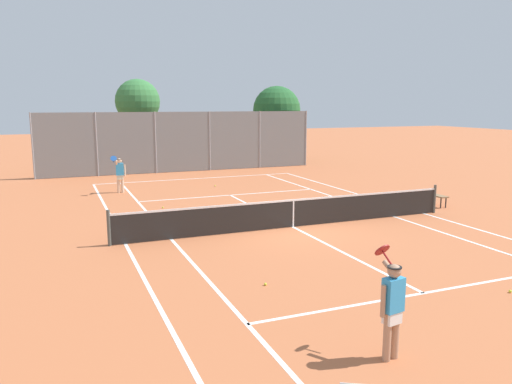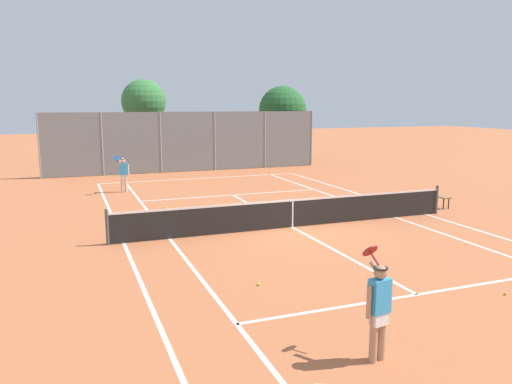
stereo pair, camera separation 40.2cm
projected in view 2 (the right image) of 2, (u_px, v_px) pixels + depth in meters
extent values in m
plane|color=#BC663D|center=(292.00, 227.00, 16.70)|extent=(120.00, 120.00, 0.00)
cube|color=white|center=(202.00, 178.00, 27.65)|extent=(11.00, 0.10, 0.01)
cube|color=white|center=(124.00, 243.00, 14.77)|extent=(0.10, 23.80, 0.01)
cube|color=white|center=(426.00, 214.00, 18.62)|extent=(0.10, 23.80, 0.01)
cube|color=white|center=(170.00, 239.00, 15.25)|extent=(0.10, 23.80, 0.01)
cube|color=white|center=(395.00, 217.00, 18.14)|extent=(0.10, 23.80, 0.01)
cube|color=white|center=(417.00, 295.00, 10.81)|extent=(8.26, 0.10, 0.01)
cube|color=white|center=(233.00, 195.00, 22.59)|extent=(8.26, 0.10, 0.01)
cube|color=white|center=(292.00, 227.00, 16.70)|extent=(0.10, 12.80, 0.01)
cylinder|color=#474C47|center=(107.00, 227.00, 14.52)|extent=(0.10, 0.10, 1.07)
cylinder|color=#474C47|center=(437.00, 200.00, 18.69)|extent=(0.10, 0.10, 1.07)
cube|color=black|center=(293.00, 214.00, 16.62)|extent=(11.90, 0.02, 0.89)
cube|color=white|center=(293.00, 200.00, 16.54)|extent=(11.90, 0.03, 0.06)
cube|color=white|center=(293.00, 214.00, 16.62)|extent=(0.05, 0.03, 0.89)
cylinder|color=tan|center=(373.00, 338.00, 7.93)|extent=(0.13, 0.13, 0.82)
cylinder|color=tan|center=(382.00, 335.00, 8.02)|extent=(0.13, 0.13, 0.82)
cube|color=white|center=(378.00, 317.00, 7.91)|extent=(0.31, 0.23, 0.24)
cube|color=#3399D8|center=(379.00, 296.00, 7.85)|extent=(0.37, 0.26, 0.56)
sphere|color=tan|center=(381.00, 272.00, 7.78)|extent=(0.22, 0.22, 0.22)
cylinder|color=black|center=(381.00, 268.00, 7.77)|extent=(0.23, 0.23, 0.02)
cylinder|color=tan|center=(369.00, 302.00, 7.75)|extent=(0.08, 0.08, 0.52)
cylinder|color=tan|center=(380.00, 274.00, 7.98)|extent=(0.16, 0.46, 0.35)
cylinder|color=maroon|center=(375.00, 259.00, 8.24)|extent=(0.07, 0.25, 0.22)
cylinder|color=maroon|center=(370.00, 251.00, 8.32)|extent=(0.31, 0.24, 0.23)
cylinder|color=beige|center=(126.00, 183.00, 23.31)|extent=(0.13, 0.13, 0.82)
cylinder|color=beige|center=(122.00, 183.00, 23.27)|extent=(0.13, 0.13, 0.82)
cube|color=beige|center=(124.00, 176.00, 23.23)|extent=(0.29, 0.20, 0.24)
cube|color=#3399D8|center=(123.00, 169.00, 23.17)|extent=(0.36, 0.23, 0.56)
sphere|color=beige|center=(123.00, 160.00, 23.10)|extent=(0.22, 0.22, 0.22)
cylinder|color=black|center=(123.00, 159.00, 23.09)|extent=(0.23, 0.23, 0.02)
cylinder|color=beige|center=(128.00, 170.00, 23.24)|extent=(0.08, 0.08, 0.52)
cylinder|color=beige|center=(120.00, 163.00, 22.95)|extent=(0.12, 0.46, 0.35)
cylinder|color=#1E4C99|center=(117.00, 160.00, 22.64)|extent=(0.05, 0.25, 0.22)
cylinder|color=#1E4C99|center=(117.00, 158.00, 22.51)|extent=(0.30, 0.22, 0.23)
sphere|color=#D1DB33|center=(506.00, 293.00, 10.79)|extent=(0.07, 0.07, 0.07)
sphere|color=#D1DB33|center=(216.00, 215.00, 18.35)|extent=(0.07, 0.07, 0.07)
sphere|color=#D1DB33|center=(259.00, 284.00, 11.34)|extent=(0.07, 0.07, 0.07)
sphere|color=#D1DB33|center=(219.00, 186.00, 24.98)|extent=(0.07, 0.07, 0.07)
sphere|color=#D1DB33|center=(123.00, 186.00, 24.75)|extent=(0.07, 0.07, 0.07)
sphere|color=#D1DB33|center=(164.00, 207.00, 19.81)|extent=(0.07, 0.07, 0.07)
cube|color=olive|center=(435.00, 195.00, 20.13)|extent=(0.36, 1.50, 0.05)
cylinder|color=#262626|center=(443.00, 204.00, 19.54)|extent=(0.05, 0.05, 0.41)
cylinder|color=#262626|center=(422.00, 198.00, 20.71)|extent=(0.05, 0.05, 0.41)
cylinder|color=#262626|center=(449.00, 203.00, 19.63)|extent=(0.05, 0.05, 0.41)
cylinder|color=#262626|center=(427.00, 198.00, 20.80)|extent=(0.05, 0.05, 0.41)
cylinder|color=gray|center=(39.00, 146.00, 27.22)|extent=(0.08, 0.08, 3.63)
cylinder|color=gray|center=(102.00, 144.00, 28.39)|extent=(0.08, 0.08, 3.63)
cylinder|color=gray|center=(161.00, 142.00, 29.55)|extent=(0.08, 0.08, 3.63)
cylinder|color=gray|center=(215.00, 141.00, 30.72)|extent=(0.08, 0.08, 3.63)
cylinder|color=gray|center=(265.00, 140.00, 31.89)|extent=(0.08, 0.08, 3.63)
cylinder|color=gray|center=(312.00, 138.00, 33.05)|extent=(0.08, 0.08, 3.63)
cube|color=slate|center=(188.00, 142.00, 30.14)|extent=(16.66, 0.02, 3.59)
cylinder|color=brown|center=(145.00, 142.00, 32.60)|extent=(0.26, 0.26, 3.23)
sphere|color=#387A3D|center=(144.00, 101.00, 32.15)|extent=(2.85, 2.85, 2.85)
sphere|color=#387A3D|center=(145.00, 107.00, 32.21)|extent=(2.03, 2.03, 2.03)
cylinder|color=brown|center=(282.00, 145.00, 35.00)|extent=(0.24, 0.24, 2.50)
sphere|color=#26602D|center=(283.00, 110.00, 34.58)|extent=(3.30, 3.30, 3.30)
sphere|color=#26602D|center=(276.00, 116.00, 34.86)|extent=(2.38, 2.38, 2.38)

